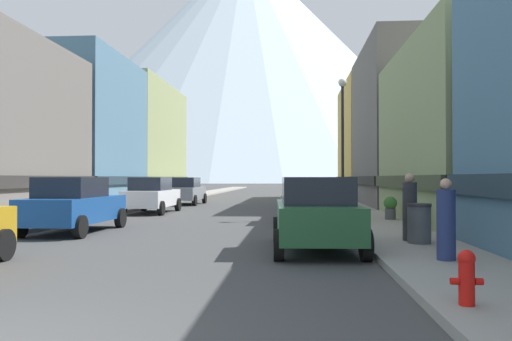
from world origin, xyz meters
name	(u,v)px	position (x,y,z in m)	size (l,w,h in m)	color
sidewalk_left	(173,199)	(-6.25, 35.00, 0.07)	(2.50, 100.00, 0.15)	gray
sidewalk_right	(332,200)	(6.25, 35.00, 0.07)	(2.50, 100.00, 0.15)	gray
storefront_left_2	(50,134)	(-12.49, 27.18, 4.60)	(10.29, 9.86, 9.53)	slate
storefront_left_3	(116,143)	(-12.34, 39.03, 4.78)	(9.97, 13.73, 9.89)	#8C9966
storefront_right_1	(488,137)	(10.70, 15.43, 3.32)	(6.70, 11.14, 6.91)	#8C9966
storefront_right_2	(432,130)	(11.73, 27.17, 4.71)	(8.77, 11.18, 9.75)	#66605B
storefront_right_3	(391,143)	(11.45, 38.84, 4.67)	(8.21, 11.41, 9.68)	#D8B259
car_left_1	(74,205)	(-3.80, 11.29, 0.90)	(2.12, 4.43, 1.78)	#19478C
car_left_2	(152,195)	(-3.80, 20.29, 0.90)	(2.10, 4.42, 1.78)	silver
car_left_3	(186,191)	(-3.80, 28.34, 0.90)	(2.11, 4.42, 1.78)	slate
car_right_0	(316,213)	(3.80, 7.80, 0.90)	(2.22, 4.47, 1.78)	#265933
car_right_1	(307,199)	(3.80, 15.67, 0.90)	(2.19, 4.46, 1.78)	silver
car_right_2	(303,193)	(3.80, 23.93, 0.90)	(2.10, 4.42, 1.78)	#591E72
car_right_3	(301,190)	(3.80, 31.68, 0.90)	(2.25, 4.49, 1.78)	slate
fire_hydrant_near	(467,276)	(5.45, 2.00, 0.53)	(0.40, 0.22, 0.70)	red
trash_bin_right	(419,223)	(6.35, 8.16, 0.64)	(0.59, 0.59, 0.98)	#4C5156
potted_plant_0	(390,207)	(7.00, 15.38, 0.63)	(0.51, 0.51, 0.89)	#4C4C51
potted_plant_2	(414,214)	(7.00, 11.56, 0.63)	(0.49, 0.49, 0.85)	gray
pedestrian_0	(148,191)	(-6.25, 27.97, 0.88)	(0.36, 0.36, 1.58)	brown
pedestrian_1	(446,222)	(6.25, 5.60, 0.89)	(0.36, 0.36, 1.60)	navy
pedestrian_2	(410,209)	(6.25, 8.73, 0.95)	(0.36, 0.36, 1.73)	#333338
streetlamp_right	(343,126)	(5.35, 17.20, 3.99)	(0.36, 0.36, 5.86)	black
mountain_backdrop	(245,64)	(-22.01, 260.00, 61.56)	(228.65, 228.65, 123.12)	silver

